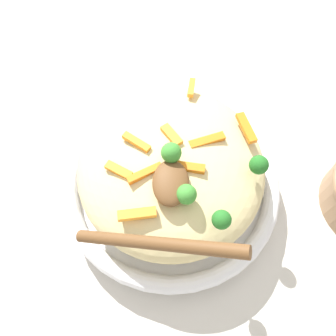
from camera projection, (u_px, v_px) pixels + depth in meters
name	position (u px, v px, depth m)	size (l,w,h in m)	color
ground_plane	(168.00, 191.00, 0.48)	(2.40, 2.40, 0.00)	beige
serving_bowl	(168.00, 183.00, 0.45)	(0.30, 0.30, 0.05)	silver
pasta_mound	(168.00, 165.00, 0.41)	(0.25, 0.24, 0.08)	#DBC689
carrot_piece_0	(133.00, 214.00, 0.34)	(0.04, 0.01, 0.01)	orange
carrot_piece_1	(186.00, 167.00, 0.36)	(0.04, 0.01, 0.01)	orange
carrot_piece_2	(170.00, 135.00, 0.38)	(0.03, 0.01, 0.01)	orange
carrot_piece_3	(133.00, 142.00, 0.37)	(0.04, 0.01, 0.01)	orange
carrot_piece_4	(243.00, 128.00, 0.39)	(0.04, 0.01, 0.01)	orange
carrot_piece_5	(204.00, 141.00, 0.38)	(0.04, 0.01, 0.01)	orange
carrot_piece_6	(115.00, 170.00, 0.36)	(0.03, 0.01, 0.01)	orange
carrot_piece_7	(189.00, 88.00, 0.42)	(0.03, 0.01, 0.01)	orange
carrot_piece_8	(141.00, 173.00, 0.36)	(0.04, 0.01, 0.01)	orange
broccoli_floret_0	(255.00, 165.00, 0.35)	(0.02, 0.02, 0.03)	#205B1C
broccoli_floret_1	(183.00, 194.00, 0.33)	(0.02, 0.02, 0.03)	#377928
broccoli_floret_2	(218.00, 220.00, 0.32)	(0.02, 0.02, 0.02)	#205B1C
broccoli_floret_3	(166.00, 153.00, 0.35)	(0.02, 0.02, 0.03)	#377928
serving_spoon	(162.00, 202.00, 0.32)	(0.12, 0.16, 0.08)	brown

